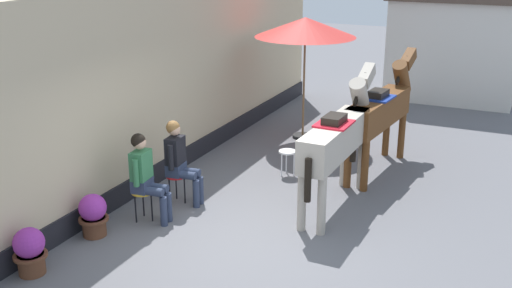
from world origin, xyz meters
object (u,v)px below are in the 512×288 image
object	(u,v)px
seated_visitor_far	(179,158)
flower_planter_middle	(93,214)
cafe_parasol	(305,28)
spare_stool_white	(287,154)
saddled_horse_far	(381,110)
seated_visitor_near	(145,173)
flower_planter_near	(30,250)
saddled_horse_near	(338,137)

from	to	relation	value
seated_visitor_far	flower_planter_middle	bearing A→B (deg)	-109.17
cafe_parasol	spare_stool_white	distance (m)	2.98
saddled_horse_far	spare_stool_white	xyz separation A→B (m)	(-1.43, -0.96, -0.76)
seated_visitor_near	saddled_horse_far	bearing A→B (deg)	53.91
seated_visitor_near	seated_visitor_far	xyz separation A→B (m)	(0.11, 0.78, 0.00)
flower_planter_middle	cafe_parasol	xyz separation A→B (m)	(1.12, 5.60, 2.03)
seated_visitor_far	flower_planter_near	world-z (taller)	seated_visitor_far
flower_planter_middle	seated_visitor_near	bearing A→B (deg)	60.41
flower_planter_near	cafe_parasol	distance (m)	7.19
saddled_horse_near	spare_stool_white	bearing A→B (deg)	143.33
flower_planter_middle	cafe_parasol	world-z (taller)	cafe_parasol
seated_visitor_near	cafe_parasol	size ratio (longest dim) A/B	0.54
saddled_horse_near	flower_planter_middle	xyz separation A→B (m)	(-2.85, -2.51, -0.82)
seated_visitor_far	saddled_horse_near	xyz separation A→B (m)	(2.32, 0.99, 0.38)
saddled_horse_far	flower_planter_near	world-z (taller)	saddled_horse_far
seated_visitor_near	flower_planter_middle	distance (m)	0.96
seated_visitor_far	cafe_parasol	size ratio (longest dim) A/B	0.54
seated_visitor_near	flower_planter_near	bearing A→B (deg)	-103.34
saddled_horse_near	flower_planter_near	bearing A→B (deg)	-127.87
flower_planter_middle	cafe_parasol	bearing A→B (deg)	78.74
cafe_parasol	spare_stool_white	xyz separation A→B (m)	(0.52, -2.19, -1.96)
seated_visitor_near	saddled_horse_far	distance (m)	4.52
saddled_horse_far	cafe_parasol	distance (m)	2.60
seated_visitor_far	flower_planter_near	size ratio (longest dim) A/B	2.17
flower_planter_middle	cafe_parasol	distance (m)	6.06
flower_planter_middle	cafe_parasol	size ratio (longest dim) A/B	0.25
seated_visitor_near	cafe_parasol	xyz separation A→B (m)	(0.69, 4.86, 1.59)
flower_planter_near	spare_stool_white	size ratio (longest dim) A/B	1.39
saddled_horse_near	saddled_horse_far	world-z (taller)	same
saddled_horse_near	saddled_horse_far	bearing A→B (deg)	83.20
saddled_horse_far	flower_planter_middle	distance (m)	5.41
seated_visitor_far	spare_stool_white	world-z (taller)	seated_visitor_far
saddled_horse_near	flower_planter_middle	world-z (taller)	saddled_horse_near
flower_planter_near	seated_visitor_near	bearing A→B (deg)	76.66
saddled_horse_near	flower_planter_near	size ratio (longest dim) A/B	4.68
seated_visitor_near	flower_planter_near	distance (m)	2.04
saddled_horse_near	cafe_parasol	bearing A→B (deg)	119.31
saddled_horse_far	seated_visitor_far	bearing A→B (deg)	-131.69
saddled_horse_near	saddled_horse_far	size ratio (longest dim) A/B	1.00
seated_visitor_far	cafe_parasol	distance (m)	4.42
seated_visitor_far	flower_planter_near	distance (m)	2.82
flower_planter_middle	seated_visitor_far	bearing A→B (deg)	70.83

